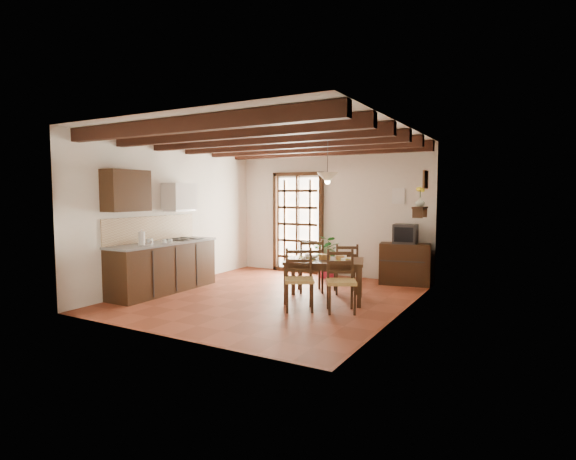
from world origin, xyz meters
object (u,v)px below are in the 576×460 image
Objects in this scene: kitchen_counter at (164,266)px; crt_tv at (405,234)px; chair_near_right at (341,293)px; dining_table at (324,265)px; sideboard at (405,264)px; chair_far_right at (346,278)px; potted_plant at (327,251)px; pendant_lamp at (327,177)px; chair_near_left at (299,291)px; chair_far_left at (310,275)px.

crt_tv is (3.68, 2.82, 0.54)m from kitchen_counter.
kitchen_counter reaches higher than chair_near_right.
kitchen_counter reaches higher than crt_tv.
dining_table is 1.54× the size of sideboard.
crt_tv is (0.81, 2.01, 0.40)m from dining_table.
sideboard reaches higher than dining_table.
chair_far_right is (2.95, 1.53, -0.19)m from kitchen_counter.
pendant_lamp reaches higher than potted_plant.
dining_table is at bearing 52.17° from chair_near_left.
chair_far_left reaches higher than chair_near_left.
pendant_lamp reaches higher than chair_far_right.
chair_far_left is 1.53m from potted_plant.
dining_table is 1.52× the size of chair_far_left.
chair_far_left is (2.35, 1.32, -0.17)m from kitchen_counter.
potted_plant is at bearing 90.46° from chair_near_right.
chair_far_left is at bearing 115.84° from dining_table.
pendant_lamp is (-0.81, -1.92, 1.67)m from sideboard.
pendant_lamp reaches higher than dining_table.
chair_far_left is 0.64m from chair_far_right.
crt_tv is at bearing -148.58° from chair_far_right.
chair_far_right is 1.49m from sideboard.
chair_far_left is 2.04× the size of crt_tv.
kitchen_counter is 2.78m from chair_near_left.
potted_plant reaches higher than chair_far_left.
chair_far_left is 2.01m from sideboard.
kitchen_counter reaches higher than chair_far_left.
kitchen_counter reaches higher than chair_near_left.
sideboard is (0.73, 1.29, 0.13)m from chair_far_right.
chair_far_right is at bearing 63.74° from dining_table.
dining_table is at bearing -117.28° from crt_tv.
sideboard is (0.30, 2.53, 0.11)m from chair_near_right.
chair_near_left is 0.97× the size of chair_far_left.
chair_near_left is 1.46m from chair_far_right.
chair_near_right is (0.52, -0.51, -0.31)m from dining_table.
chair_far_right is 0.94× the size of sideboard.
chair_near_right is 1.96m from pendant_lamp.
chair_far_right is at bearing -52.78° from potted_plant.
dining_table is 0.80m from chair_near_left.
sideboard is (3.68, 2.83, -0.06)m from kitchen_counter.
chair_near_left is 1.13× the size of pendant_lamp.
chair_far_right is 1.90× the size of crt_tv.
potted_plant is at bearing 169.93° from sideboard.
dining_table is 1.47m from pendant_lamp.
crt_tv reaches higher than chair_near_right.
pendant_lamp reaches higher than kitchen_counter.
chair_near_left is 2.83m from potted_plant.
dining_table is at bearing 15.69° from kitchen_counter.
chair_near_right reaches higher than dining_table.
chair_far_right is 1.07× the size of pendant_lamp.
pendant_lamp is at bearing -65.37° from potted_plant.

